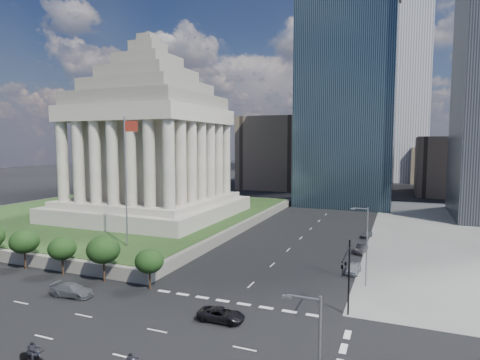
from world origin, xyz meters
The scene contains 17 objects.
ground centered at (0.00, 100.00, 0.00)m, with size 500.00×500.00×0.00m, color black.
plaza_terrace centered at (-45.00, 50.00, 0.90)m, with size 66.00×70.00×1.80m, color #69655A.
plaza_lawn centered at (-45.00, 50.00, 1.85)m, with size 64.00×68.00×0.10m, color #253D19.
war_memorial centered at (-34.00, 48.00, 21.40)m, with size 34.00×34.00×39.00m, color gray, non-canonical shape.
flagpole centered at (-21.83, 24.00, 13.11)m, with size 2.52×0.24×20.00m.
tree_row centered at (-35.50, 14.00, 3.00)m, with size 53.00×4.00×6.00m, color black, non-canonical shape.
midrise_glass centered at (2.00, 95.00, 30.00)m, with size 26.00×26.00×60.00m, color black.
building_filler_ne centered at (32.00, 130.00, 10.00)m, with size 20.00×30.00×20.00m, color brown.
building_filler_nw centered at (-30.00, 130.00, 14.00)m, with size 24.00×30.00×28.00m, color brown.
traffic_signal_ne centered at (12.50, 13.70, 5.25)m, with size 0.30×5.74×8.00m.
street_lamp_north centered at (13.33, 25.00, 5.66)m, with size 2.13×0.22×10.00m.
pickup_truck centered at (0.82, 9.23, 0.67)m, with size 2.21×4.80×1.33m, color black.
suv_grey centered at (-18.11, 8.67, 0.75)m, with size 2.09×5.15×1.49m, color #585A5F.
parked_sedan_near centered at (11.50, 29.60, 0.71)m, with size 1.67×4.15×1.41m, color #979B9F.
parked_sedan_mid centered at (11.50, 40.56, 0.65)m, with size 1.37×3.94×1.30m, color black.
parked_sedan_far centered at (11.50, 52.11, 0.64)m, with size 1.51×3.76×1.28m, color #4C4F52.
motorcycle_trail centered at (-10.18, -3.71, 0.96)m, with size 2.56×0.70×1.91m, color black, non-canonical shape.
Camera 1 is at (17.13, -26.14, 17.89)m, focal length 30.00 mm.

